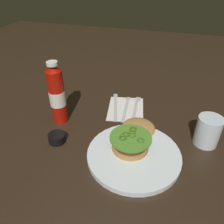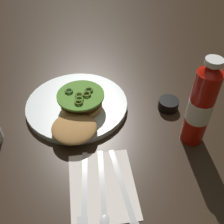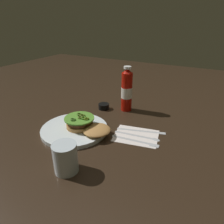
{
  "view_description": "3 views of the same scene",
  "coord_description": "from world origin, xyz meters",
  "views": [
    {
      "loc": [
        -0.54,
        -0.13,
        0.51
      ],
      "look_at": [
        0.05,
        0.05,
        0.08
      ],
      "focal_mm": 35.23,
      "sensor_mm": 36.0,
      "label": 1
    },
    {
      "loc": [
        0.52,
        0.07,
        0.52
      ],
      "look_at": [
        0.04,
        0.05,
        0.07
      ],
      "focal_mm": 42.38,
      "sensor_mm": 36.0,
      "label": 2
    },
    {
      "loc": [
        0.46,
        -0.65,
        0.46
      ],
      "look_at": [
        0.05,
        0.1,
        0.05
      ],
      "focal_mm": 32.16,
      "sensor_mm": 36.0,
      "label": 3
    }
  ],
  "objects": [
    {
      "name": "ground_plane",
      "position": [
        0.0,
        0.0,
        0.0
      ],
      "size": [
        3.0,
        3.0,
        0.0
      ],
      "primitive_type": "plane",
      "color": "black"
    },
    {
      "name": "dinner_plate",
      "position": [
        -0.05,
        -0.05,
        0.01
      ],
      "size": [
        0.29,
        0.29,
        0.02
      ],
      "primitive_type": "cylinder",
      "color": "white",
      "rests_on": "ground_plane"
    },
    {
      "name": "burger_sandwich",
      "position": [
        -0.0,
        -0.04,
        0.04
      ],
      "size": [
        0.22,
        0.13,
        0.05
      ],
      "color": "#B78044",
      "rests_on": "dinner_plate"
    },
    {
      "name": "ketchup_bottle",
      "position": [
        0.05,
        0.26,
        0.11
      ],
      "size": [
        0.06,
        0.06,
        0.24
      ],
      "color": "#B01107",
      "rests_on": "ground_plane"
    },
    {
      "name": "condiment_cup",
      "position": [
        -0.06,
        0.21,
        0.01
      ],
      "size": [
        0.06,
        0.06,
        0.03
      ],
      "primitive_type": "cylinder",
      "color": "black",
      "rests_on": "ground_plane"
    },
    {
      "name": "napkin",
      "position": [
        0.2,
        0.04,
        0.0
      ],
      "size": [
        0.21,
        0.18,
        0.0
      ],
      "primitive_type": "cube",
      "rotation": [
        0.0,
        0.0,
        0.19
      ],
      "color": "white",
      "rests_on": "ground_plane"
    },
    {
      "name": "fork_utensil",
      "position": [
        0.23,
        -0.0,
        0.0
      ],
      "size": [
        0.2,
        0.04,
        0.0
      ],
      "color": "silver",
      "rests_on": "napkin"
    },
    {
      "name": "spoon_utensil",
      "position": [
        0.23,
        0.04,
        0.0
      ],
      "size": [
        0.2,
        0.04,
        0.0
      ],
      "color": "silver",
      "rests_on": "napkin"
    },
    {
      "name": "butter_knife",
      "position": [
        0.22,
        0.09,
        0.0
      ],
      "size": [
        0.21,
        0.07,
        0.0
      ],
      "color": "silver",
      "rests_on": "napkin"
    }
  ]
}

